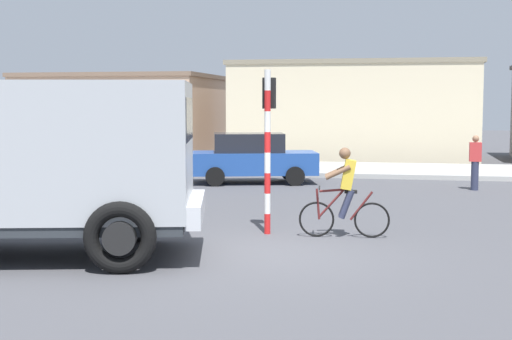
{
  "coord_description": "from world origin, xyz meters",
  "views": [
    {
      "loc": [
        2.25,
        -12.07,
        2.56
      ],
      "look_at": [
        -0.62,
        2.5,
        1.2
      ],
      "focal_mm": 51.46,
      "sensor_mm": 36.0,
      "label": 1
    }
  ],
  "objects_px": {
    "truck_foreground": "(33,157)",
    "car_red_near": "(252,158)",
    "traffic_light_pole": "(268,128)",
    "car_white_mid": "(28,169)",
    "cyclist": "(345,192)",
    "pedestrian_near_kerb": "(475,162)"
  },
  "relations": [
    {
      "from": "car_red_near",
      "to": "pedestrian_near_kerb",
      "type": "bearing_deg",
      "value": -5.25
    },
    {
      "from": "truck_foreground",
      "to": "traffic_light_pole",
      "type": "xyz_separation_m",
      "value": [
        3.4,
        2.96,
        0.4
      ]
    },
    {
      "from": "car_red_near",
      "to": "car_white_mid",
      "type": "distance_m",
      "value": 7.19
    },
    {
      "from": "truck_foreground",
      "to": "car_red_near",
      "type": "distance_m",
      "value": 11.93
    },
    {
      "from": "truck_foreground",
      "to": "pedestrian_near_kerb",
      "type": "bearing_deg",
      "value": 54.13
    },
    {
      "from": "truck_foreground",
      "to": "cyclist",
      "type": "bearing_deg",
      "value": 29.68
    },
    {
      "from": "traffic_light_pole",
      "to": "car_red_near",
      "type": "relative_size",
      "value": 0.74
    },
    {
      "from": "traffic_light_pole",
      "to": "pedestrian_near_kerb",
      "type": "relative_size",
      "value": 1.98
    },
    {
      "from": "cyclist",
      "to": "pedestrian_near_kerb",
      "type": "bearing_deg",
      "value": 69.26
    },
    {
      "from": "car_white_mid",
      "to": "car_red_near",
      "type": "bearing_deg",
      "value": 45.95
    },
    {
      "from": "truck_foreground",
      "to": "cyclist",
      "type": "xyz_separation_m",
      "value": [
        4.92,
        2.8,
        -0.8
      ]
    },
    {
      "from": "traffic_light_pole",
      "to": "pedestrian_near_kerb",
      "type": "height_order",
      "value": "traffic_light_pole"
    },
    {
      "from": "truck_foreground",
      "to": "traffic_light_pole",
      "type": "distance_m",
      "value": 4.53
    },
    {
      "from": "truck_foreground",
      "to": "pedestrian_near_kerb",
      "type": "xyz_separation_m",
      "value": [
        8.1,
        11.2,
        -0.82
      ]
    },
    {
      "from": "traffic_light_pole",
      "to": "car_red_near",
      "type": "xyz_separation_m",
      "value": [
        -2.12,
        8.87,
        -1.25
      ]
    },
    {
      "from": "traffic_light_pole",
      "to": "truck_foreground",
      "type": "bearing_deg",
      "value": -138.97
    },
    {
      "from": "car_white_mid",
      "to": "cyclist",
      "type": "bearing_deg",
      "value": -24.08
    },
    {
      "from": "traffic_light_pole",
      "to": "car_white_mid",
      "type": "xyz_separation_m",
      "value": [
        -7.12,
        3.7,
        -1.25
      ]
    },
    {
      "from": "traffic_light_pole",
      "to": "car_white_mid",
      "type": "relative_size",
      "value": 0.75
    },
    {
      "from": "car_red_near",
      "to": "car_white_mid",
      "type": "height_order",
      "value": "same"
    },
    {
      "from": "truck_foreground",
      "to": "cyclist",
      "type": "relative_size",
      "value": 3.38
    },
    {
      "from": "car_white_mid",
      "to": "truck_foreground",
      "type": "bearing_deg",
      "value": -60.84
    }
  ]
}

